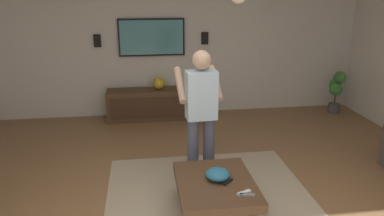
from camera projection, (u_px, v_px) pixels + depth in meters
The scene contains 14 objects.
wall_back_tv at pixel (171, 43), 6.77m from camera, with size 0.10×7.28×2.66m, color silver.
area_rug at pixel (211, 203), 4.14m from camera, with size 2.45×2.36×0.01m, color tan.
coffee_table at pixel (216, 190), 3.86m from camera, with size 1.00×0.80×0.40m.
media_console at pixel (154, 104), 6.74m from camera, with size 0.45×1.70×0.55m.
tv at pixel (152, 37), 6.59m from camera, with size 0.05×1.19×0.67m.
person_standing at pixel (201, 109), 4.40m from camera, with size 0.56×0.56×1.64m.
potted_plant_short at pixel (336, 87), 6.97m from camera, with size 0.39×0.31×0.82m.
bowl at pixel (218, 174), 3.85m from camera, with size 0.26×0.26×0.11m, color teal.
remote_white at pixel (244, 193), 3.59m from camera, with size 0.15×0.04×0.02m, color white.
remote_black at pixel (227, 182), 3.79m from camera, with size 0.15×0.04×0.02m, color black.
remote_grey at pixel (247, 195), 3.54m from camera, with size 0.15×0.04×0.02m, color slate.
vase_round at pixel (159, 83), 6.67m from camera, with size 0.22×0.22×0.22m, color gold.
wall_speaker_left at pixel (205, 38), 6.74m from camera, with size 0.06×0.12×0.22m, color black.
wall_speaker_right at pixel (97, 41), 6.49m from camera, with size 0.06×0.12×0.22m, color black.
Camera 1 is at (-3.24, 0.56, 2.33)m, focal length 34.40 mm.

